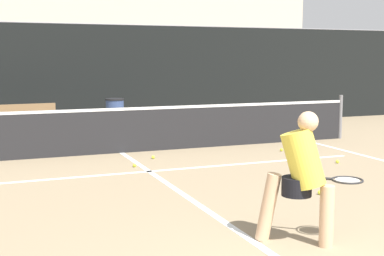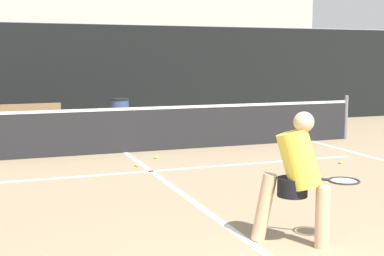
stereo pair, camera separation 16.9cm
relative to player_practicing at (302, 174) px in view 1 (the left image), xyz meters
The scene contains 14 objects.
court_service_line 4.19m from the player_practicing, 96.13° to the left, with size 8.25×0.10×0.01m, color white.
court_center_mark 2.45m from the player_practicing, 100.90° to the left, with size 0.10×7.56×0.01m, color white.
net 6.09m from the player_practicing, 94.15° to the left, with size 11.09×0.09×1.07m.
fence_back 10.02m from the player_practicing, 92.52° to the left, with size 24.00×0.06×2.90m.
player_practicing is the anchor object (origin of this frame).
tennis_ball_scattered_1 5.24m from the player_practicing, 90.26° to the left, with size 0.07×0.07×0.07m, color #D1E033.
tennis_ball_scattered_3 4.71m from the player_practicing, 48.56° to the left, with size 0.07×0.07×0.07m, color #D1E033.
tennis_ball_scattered_4 2.29m from the player_practicing, 49.54° to the left, with size 0.07×0.07×0.07m, color #D1E033.
tennis_ball_scattered_5 4.65m from the player_practicing, 97.25° to the left, with size 0.07×0.07×0.07m, color #D1E033.
tennis_ball_scattered_8 5.77m from the player_practicing, 61.00° to the left, with size 0.07×0.07×0.07m, color #D1E033.
courtside_bench 8.96m from the player_practicing, 103.77° to the left, with size 1.46×0.46×0.86m.
trash_bin 8.60m from the player_practicing, 89.81° to the left, with size 0.47×0.47×0.95m.
parked_car 14.59m from the player_practicing, 76.72° to the left, with size 1.86×3.94×1.32m.
building_far 28.41m from the player_practicing, 90.89° to the left, with size 36.00×2.40×6.17m, color beige.
Camera 1 is at (-2.66, -2.82, 1.99)m, focal length 50.00 mm.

